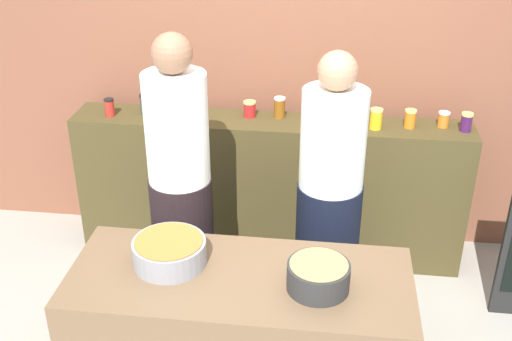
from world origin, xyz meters
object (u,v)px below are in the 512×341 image
Objects in this scene: preserve_jar_6 at (319,114)px; preserve_jar_1 at (145,104)px; preserve_jar_10 at (466,122)px; preserve_jar_9 at (444,119)px; preserve_jar_3 at (195,112)px; preserve_jar_4 at (250,109)px; cooking_pot_left at (170,252)px; cook_in_cap at (329,208)px; preserve_jar_5 at (280,107)px; cook_with_tongs at (181,205)px; preserve_jar_0 at (109,107)px; preserve_jar_7 at (376,119)px; preserve_jar_2 at (166,110)px; preserve_jar_8 at (410,119)px; cooking_pot_center at (318,276)px.

preserve_jar_1 is at bearing 179.40° from preserve_jar_6.
preserve_jar_10 is at bearing -0.67° from preserve_jar_1.
preserve_jar_1 is 1.39× the size of preserve_jar_9.
preserve_jar_3 is 0.37m from preserve_jar_4.
preserve_jar_9 is 0.27× the size of cooking_pot_left.
preserve_jar_9 is 1.06m from cook_in_cap.
cook_with_tongs is at bearing -117.99° from preserve_jar_5.
preserve_jar_0 is 0.94× the size of preserve_jar_6.
preserve_jar_5 is (1.15, 0.12, 0.01)m from preserve_jar_0.
preserve_jar_1 and preserve_jar_5 have the same top height.
preserve_jar_7 is 0.07× the size of cook_with_tongs.
preserve_jar_9 is (1.28, -0.01, -0.00)m from preserve_jar_4.
preserve_jar_2 is 1.61m from preserve_jar_8.
preserve_jar_7 is 1.69m from cooking_pot_left.
preserve_jar_0 is 0.07× the size of cook_with_tongs.
preserve_jar_2 reaches higher than preserve_jar_4.
preserve_jar_7 is at bearing -6.54° from preserve_jar_4.
preserve_jar_0 is at bearing -178.40° from preserve_jar_8.
preserve_jar_3 is at bearing -7.98° from preserve_jar_1.
preserve_jar_2 is 0.07× the size of cook_with_tongs.
preserve_jar_6 is (0.27, -0.07, -0.01)m from preserve_jar_5.
preserve_jar_3 is 1.16m from cook_in_cap.
preserve_jar_2 is at bearing 127.76° from cooking_pot_center.
cook_in_cap reaches higher than preserve_jar_0.
preserve_jar_6 is at bearing 62.73° from cooking_pot_left.
cooking_pot_center is 0.17× the size of cook_in_cap.
preserve_jar_4 is 0.06× the size of cook_in_cap.
preserve_jar_3 is 0.06× the size of cook_in_cap.
preserve_jar_9 is at bearing 2.89° from preserve_jar_2.
preserve_jar_5 is at bearing 3.41° from preserve_jar_1.
preserve_jar_6 is 0.75m from cook_in_cap.
preserve_jar_5 is at bearing 178.72° from preserve_jar_9.
preserve_jar_0 is 1.20× the size of preserve_jar_9.
cook_with_tongs is at bearing -144.73° from preserve_jar_7.
cooking_pot_center is (-0.88, -1.43, -0.23)m from preserve_jar_10.
cooking_pot_left is (0.14, -1.30, -0.22)m from preserve_jar_3.
preserve_jar_0 is at bearing -173.66° from preserve_jar_4.
preserve_jar_1 is 0.36m from preserve_jar_3.
preserve_jar_7 is 0.08× the size of cook_in_cap.
preserve_jar_9 is (0.44, 0.09, -0.02)m from preserve_jar_7.
preserve_jar_5 is 0.86m from preserve_jar_8.
preserve_jar_2 is at bearing -178.91° from preserve_jar_10.
preserve_jar_5 is at bearing 175.76° from preserve_jar_8.
preserve_jar_1 reaches higher than preserve_jar_9.
cook_with_tongs is (-0.06, 0.50, -0.02)m from cooking_pot_left.
preserve_jar_3 is (0.59, 0.01, -0.01)m from preserve_jar_0.
preserve_jar_7 is (0.64, -0.11, -0.00)m from preserve_jar_5.
preserve_jar_10 is (2.13, -0.02, -0.01)m from preserve_jar_1.
preserve_jar_5 is at bearing 166.02° from preserve_jar_6.
cook_in_cap reaches higher than cooking_pot_center.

